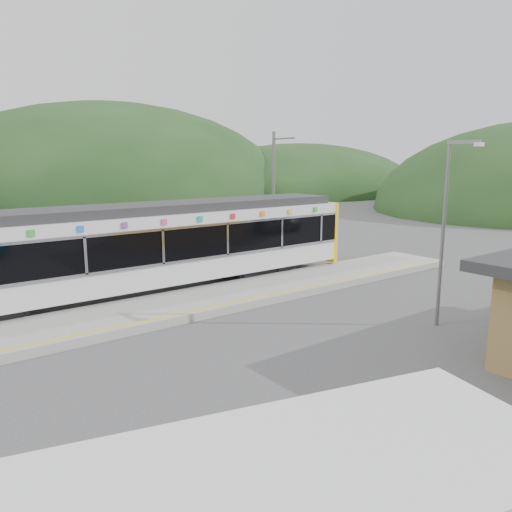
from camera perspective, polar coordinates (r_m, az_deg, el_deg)
ground at (r=17.40m, az=1.99°, el=-7.60°), size 120.00×120.00×0.00m
hills at (r=25.16m, az=5.30°, el=-1.76°), size 146.00×149.00×26.00m
platform at (r=19.90m, az=-4.04°, el=-4.75°), size 26.00×3.20×0.30m
yellow_line at (r=18.83m, az=-1.87°, el=-5.16°), size 26.00×0.10×0.01m
train at (r=20.73m, az=-13.61°, el=1.03°), size 20.44×3.01×3.74m
catenary_mast_east at (r=27.61m, az=2.06°, el=7.09°), size 0.18×1.80×7.00m
lamp_post at (r=17.36m, az=21.05°, el=4.10°), size 0.37×1.10×6.18m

